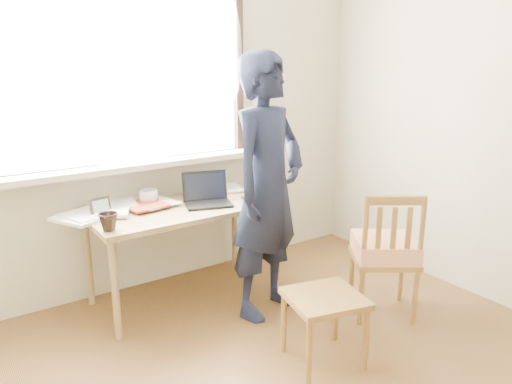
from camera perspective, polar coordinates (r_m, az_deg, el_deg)
room_shell at (r=2.05m, az=8.16°, el=14.62°), size 3.52×4.02×2.61m
desk at (r=3.43m, az=-8.41°, el=-2.73°), size 1.25×0.63×0.67m
laptop at (r=3.44m, az=-5.66°, el=-0.49°), size 0.37×0.33×0.21m
mug_white at (r=3.49m, az=-12.15°, el=-0.56°), size 0.18×0.18×0.10m
mug_dark at (r=3.02m, az=-16.50°, el=-3.29°), size 0.16×0.16×0.11m
mouse at (r=3.54m, az=-1.08°, el=-0.53°), size 0.09×0.06×0.04m
desk_clutter at (r=3.47m, az=-14.78°, el=-1.32°), size 0.91×0.47×0.04m
book_a at (r=3.51m, az=-15.02°, el=-1.30°), size 0.20×0.25×0.02m
book_b at (r=3.77m, az=-4.63°, el=0.30°), size 0.26×0.30×0.02m
picture_frame at (r=3.31m, az=-17.38°, el=-1.72°), size 0.14×0.05×0.11m
work_chair at (r=2.81m, az=7.83°, el=-12.76°), size 0.47×0.46×0.40m
side_chair at (r=3.33m, az=14.54°, el=-6.44°), size 0.54×0.54×0.85m
person at (r=3.16m, az=1.31°, el=0.49°), size 0.72×0.58×1.69m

